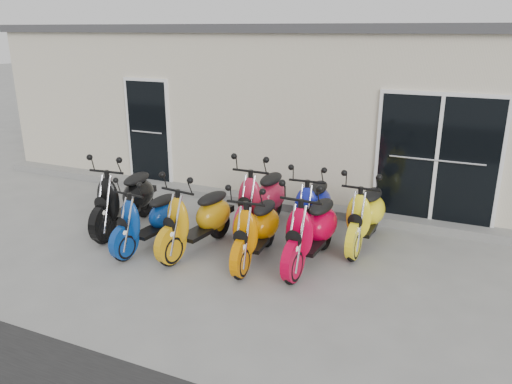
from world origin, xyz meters
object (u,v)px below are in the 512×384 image
Objects in this scene: scooter_front_blue at (149,211)px; scooter_back_yellow at (366,206)px; scooter_back_blue at (313,199)px; scooter_front_red at (312,220)px; scooter_front_orange_b at (256,220)px; scooter_back_red at (262,190)px; scooter_front_black at (124,190)px; scooter_front_orange_a at (197,210)px.

scooter_back_yellow is (3.04, 1.43, 0.06)m from scooter_front_blue.
scooter_front_blue is at bearing -151.12° from scooter_back_blue.
scooter_front_orange_b is at bearing -161.63° from scooter_front_red.
scooter_back_red reaches higher than scooter_front_blue.
scooter_back_red is at bearing 17.26° from scooter_front_black.
scooter_front_orange_b is (0.97, 0.03, -0.03)m from scooter_front_orange_a.
scooter_front_blue is 0.95× the size of scooter_front_orange_b.
scooter_front_orange_b is at bearing 9.95° from scooter_front_orange_a.
scooter_back_red reaches higher than scooter_front_black.
scooter_front_red is 1.04× the size of scooter_back_blue.
scooter_front_orange_a is 1.89m from scooter_back_blue.
scooter_front_orange_a is (1.57, -0.26, -0.03)m from scooter_front_black.
scooter_back_red is 1.08× the size of scooter_back_yellow.
scooter_front_red is at bearing 11.45° from scooter_front_orange_b.
scooter_front_red is 1.03m from scooter_back_blue.
scooter_back_red is 1.07× the size of scooter_back_blue.
scooter_front_black is 0.99× the size of scooter_back_red.
scooter_front_black is 3.99m from scooter_back_yellow.
scooter_front_black is 1.05× the size of scooter_front_orange_a.
scooter_back_yellow reaches higher than scooter_front_orange_b.
scooter_front_red is at bearing -117.74° from scooter_back_yellow.
scooter_front_orange_b is at bearing -70.51° from scooter_back_red.
scooter_back_yellow is (1.74, 0.07, -0.05)m from scooter_back_red.
scooter_back_yellow is at bearing 36.19° from scooter_front_orange_a.
scooter_front_black reaches higher than scooter_front_blue.
scooter_back_blue reaches higher than scooter_front_blue.
scooter_back_red is 1.74m from scooter_back_yellow.
scooter_front_orange_a reaches higher than scooter_front_orange_b.
scooter_front_black is at bearing 170.89° from scooter_front_orange_b.
scooter_front_red reaches higher than scooter_front_orange_a.
scooter_front_blue is 2.61m from scooter_back_blue.
scooter_front_orange_a is at bearing -15.19° from scooter_front_black.
scooter_back_blue is at bearing 4.04° from scooter_back_red.
scooter_front_orange_b is at bearing 13.61° from scooter_front_blue.
scooter_front_orange_b reaches higher than scooter_front_blue.
scooter_back_red is at bearing 52.11° from scooter_front_blue.
scooter_back_yellow is (0.56, 0.99, -0.03)m from scooter_front_red.
scooter_front_orange_a is 2.61m from scooter_back_yellow.
scooter_back_red reaches higher than scooter_back_blue.
scooter_back_red reaches higher than scooter_front_red.
scooter_front_black reaches higher than scooter_back_blue.
scooter_back_red reaches higher than scooter_front_orange_b.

